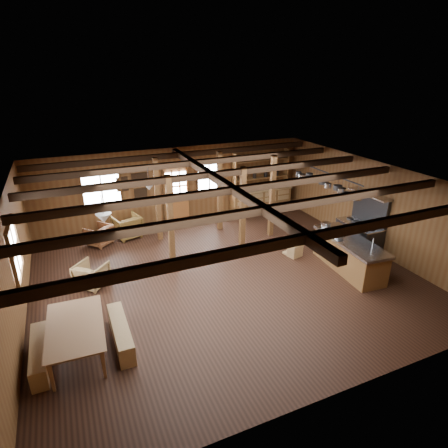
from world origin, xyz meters
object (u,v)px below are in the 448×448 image
Objects in this scene: armchair_c at (92,275)px; armchair_b at (127,226)px; kitchen_island at (349,254)px; commercial_range at (361,231)px; armchair_a at (99,235)px; dining_table at (79,339)px.

armchair_b is at bearing -74.55° from armchair_c.
kitchen_island is 1.39× the size of commercial_range.
armchair_a is (-7.58, 3.66, -0.27)m from commercial_range.
commercial_range is at bearing 135.39° from armchair_b.
armchair_c is at bearing 48.55° from armchair_b.
commercial_range is 7.68m from armchair_b.
armchair_c is (-1.44, -2.80, -0.05)m from armchair_b.
kitchen_island is 3.01× the size of armchair_b.
dining_table is at bearing 56.02° from armchair_b.
kitchen_island is 7.34m from dining_table.
dining_table reaches higher than armchair_c.
armchair_c is at bearing -7.79° from dining_table.
armchair_b reaches higher than armchair_a.
kitchen_island is 7.22m from armchair_b.
armchair_c is (-6.83, 2.00, -0.14)m from kitchen_island.
armchair_a is at bearing -1.13° from armchair_b.
armchair_a is (0.97, 5.14, -0.01)m from dining_table.
commercial_range is at bearing 41.58° from kitchen_island.
armchair_c reaches higher than armchair_a.
armchair_a is at bearing 149.05° from kitchen_island.
armchair_c is (0.49, 2.57, -0.00)m from dining_table.
dining_table is at bearing -170.16° from commercial_range.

